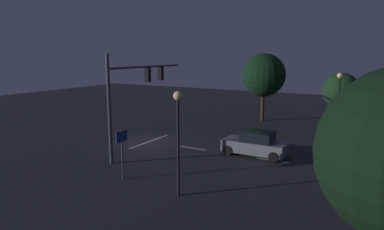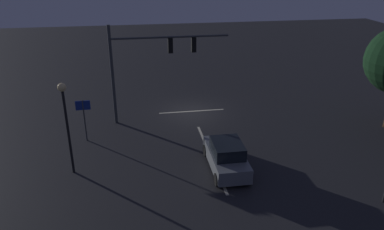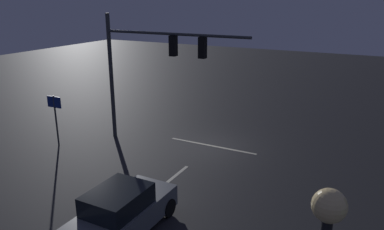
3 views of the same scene
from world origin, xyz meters
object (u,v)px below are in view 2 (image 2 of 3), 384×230
(route_sign, at_px, (84,112))
(car_approaching, at_px, (226,156))
(traffic_signal_assembly, at_px, (149,57))
(street_lamp_right_kerb, at_px, (65,112))

(route_sign, bearing_deg, car_approaching, 148.86)
(car_approaching, distance_m, route_sign, 9.44)
(car_approaching, relative_size, route_sign, 1.57)
(car_approaching, bearing_deg, route_sign, -31.14)
(traffic_signal_assembly, bearing_deg, street_lamp_right_kerb, 53.58)
(car_approaching, relative_size, street_lamp_right_kerb, 0.85)
(car_approaching, xyz_separation_m, route_sign, (8.01, -4.84, 1.21))
(route_sign, bearing_deg, traffic_signal_assembly, -149.72)
(traffic_signal_assembly, bearing_deg, route_sign, 30.28)
(street_lamp_right_kerb, bearing_deg, route_sign, -95.34)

